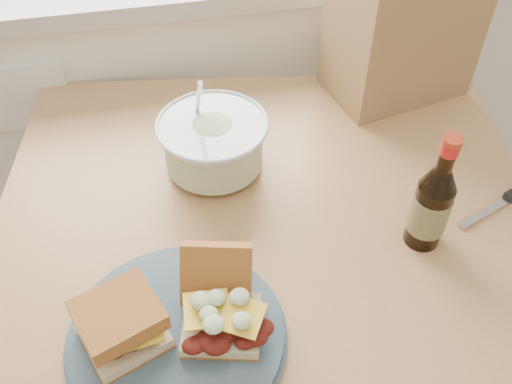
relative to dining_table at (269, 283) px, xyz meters
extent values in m
cube|color=white|center=(-0.11, 0.83, -0.21)|extent=(2.40, 0.60, 0.90)
cube|color=tan|center=(0.00, 0.00, 0.09)|extent=(1.07, 1.07, 0.04)
cube|color=tan|center=(-0.34, 0.47, -0.29)|extent=(0.07, 0.07, 0.73)
cube|color=tan|center=(0.47, 0.34, -0.29)|extent=(0.07, 0.07, 0.73)
cylinder|color=#3D5362|center=(-0.17, -0.14, 0.12)|extent=(0.30, 0.30, 0.02)
cube|color=beige|center=(-0.24, -0.14, 0.14)|extent=(0.13, 0.13, 0.02)
cube|color=yellow|center=(-0.24, -0.14, 0.18)|extent=(0.08, 0.08, 0.00)
cube|color=#AC5B2D|center=(-0.24, -0.14, 0.20)|extent=(0.13, 0.13, 0.03)
cube|color=beige|center=(-0.10, -0.15, 0.14)|extent=(0.13, 0.12, 0.02)
cube|color=yellow|center=(-0.10, -0.15, 0.18)|extent=(0.08, 0.08, 0.00)
cube|color=#AC5B2D|center=(-0.10, -0.09, 0.17)|extent=(0.11, 0.09, 0.09)
cone|color=silver|center=(-0.06, 0.20, 0.16)|extent=(0.19, 0.19, 0.10)
cylinder|color=#E8EACD|center=(-0.06, 0.20, 0.16)|extent=(0.17, 0.17, 0.07)
torus|color=silver|center=(-0.06, 0.20, 0.21)|extent=(0.20, 0.20, 0.01)
cylinder|color=silver|center=(-0.08, 0.22, 0.24)|extent=(0.02, 0.08, 0.13)
cylinder|color=black|center=(0.24, -0.04, 0.17)|extent=(0.06, 0.06, 0.12)
cone|color=black|center=(0.24, -0.04, 0.25)|extent=(0.06, 0.06, 0.04)
cylinder|color=black|center=(0.24, -0.04, 0.30)|extent=(0.02, 0.02, 0.05)
cylinder|color=red|center=(0.24, -0.04, 0.31)|extent=(0.03, 0.03, 0.02)
cylinder|color=#B93822|center=(0.24, -0.04, 0.33)|extent=(0.03, 0.03, 0.01)
cylinder|color=#2C391C|center=(0.24, -0.04, 0.18)|extent=(0.06, 0.06, 0.07)
cube|color=silver|center=(0.38, -0.01, 0.12)|extent=(0.13, 0.06, 0.00)
cube|color=#AA8652|center=(0.35, 0.37, 0.29)|extent=(0.30, 0.23, 0.35)
camera|label=1|loc=(-0.14, -0.57, 0.84)|focal=40.00mm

